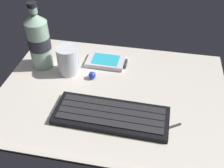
{
  "coord_description": "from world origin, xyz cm",
  "views": [
    {
      "loc": [
        10.55,
        -54.6,
        50.2
      ],
      "look_at": [
        0.0,
        0.0,
        3.0
      ],
      "focal_mm": 42.55,
      "sensor_mm": 36.0,
      "label": 1
    }
  ],
  "objects_px": {
    "handheld_device": "(106,61)",
    "water_bottle": "(39,40)",
    "juice_cup": "(68,61)",
    "stylus_pen": "(164,129)",
    "trackball_mouse": "(92,75)",
    "keyboard": "(111,115)"
  },
  "relations": [
    {
      "from": "stylus_pen",
      "to": "juice_cup",
      "type": "bearing_deg",
      "value": 116.22
    },
    {
      "from": "keyboard",
      "to": "juice_cup",
      "type": "xyz_separation_m",
      "value": [
        -0.16,
        0.16,
        0.03
      ]
    },
    {
      "from": "handheld_device",
      "to": "stylus_pen",
      "type": "height_order",
      "value": "handheld_device"
    },
    {
      "from": "water_bottle",
      "to": "trackball_mouse",
      "type": "distance_m",
      "value": 0.19
    },
    {
      "from": "handheld_device",
      "to": "water_bottle",
      "type": "relative_size",
      "value": 0.62
    },
    {
      "from": "handheld_device",
      "to": "trackball_mouse",
      "type": "height_order",
      "value": "trackball_mouse"
    },
    {
      "from": "water_bottle",
      "to": "trackball_mouse",
      "type": "relative_size",
      "value": 9.45
    },
    {
      "from": "juice_cup",
      "to": "trackball_mouse",
      "type": "height_order",
      "value": "juice_cup"
    },
    {
      "from": "juice_cup",
      "to": "stylus_pen",
      "type": "distance_m",
      "value": 0.35
    },
    {
      "from": "keyboard",
      "to": "juice_cup",
      "type": "relative_size",
      "value": 3.44
    },
    {
      "from": "juice_cup",
      "to": "stylus_pen",
      "type": "relative_size",
      "value": 0.89
    },
    {
      "from": "juice_cup",
      "to": "water_bottle",
      "type": "distance_m",
      "value": 0.11
    },
    {
      "from": "trackball_mouse",
      "to": "handheld_device",
      "type": "bearing_deg",
      "value": 73.06
    },
    {
      "from": "keyboard",
      "to": "trackball_mouse",
      "type": "xyz_separation_m",
      "value": [
        -0.09,
        0.14,
        0.0
      ]
    },
    {
      "from": "juice_cup",
      "to": "stylus_pen",
      "type": "bearing_deg",
      "value": -30.86
    },
    {
      "from": "keyboard",
      "to": "juice_cup",
      "type": "bearing_deg",
      "value": 135.16
    },
    {
      "from": "water_bottle",
      "to": "trackball_mouse",
      "type": "xyz_separation_m",
      "value": [
        0.17,
        -0.04,
        -0.08
      ]
    },
    {
      "from": "handheld_device",
      "to": "water_bottle",
      "type": "distance_m",
      "value": 0.22
    },
    {
      "from": "juice_cup",
      "to": "trackball_mouse",
      "type": "xyz_separation_m",
      "value": [
        0.08,
        -0.02,
        -0.03
      ]
    },
    {
      "from": "juice_cup",
      "to": "trackball_mouse",
      "type": "distance_m",
      "value": 0.08
    },
    {
      "from": "handheld_device",
      "to": "water_bottle",
      "type": "bearing_deg",
      "value": -166.38
    },
    {
      "from": "trackball_mouse",
      "to": "juice_cup",
      "type": "bearing_deg",
      "value": 167.1
    }
  ]
}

